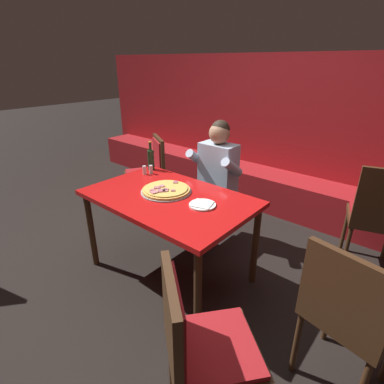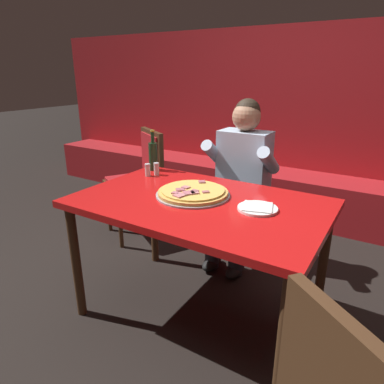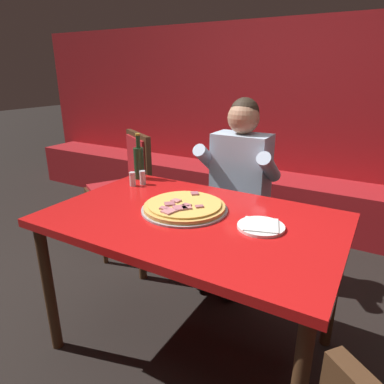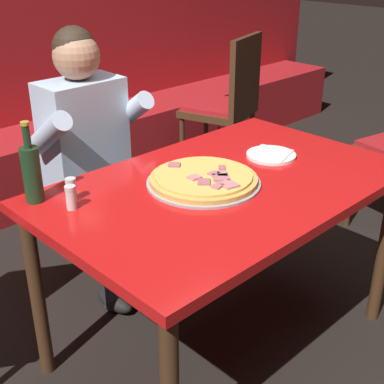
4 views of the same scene
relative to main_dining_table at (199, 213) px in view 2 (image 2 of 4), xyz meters
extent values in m
plane|color=black|center=(0.00, 0.00, -0.69)|extent=(24.00, 24.00, 0.00)
cube|color=#A3191E|center=(0.00, 2.18, 0.26)|extent=(6.80, 0.16, 1.90)
cube|color=#A3191E|center=(0.00, 1.86, -0.46)|extent=(6.46, 0.48, 0.46)
cylinder|color=#422816|center=(-0.64, -0.38, -0.33)|extent=(0.06, 0.06, 0.74)
cylinder|color=#422816|center=(0.64, -0.38, -0.33)|extent=(0.06, 0.06, 0.74)
cylinder|color=#422816|center=(-0.64, 0.38, -0.33)|extent=(0.06, 0.06, 0.74)
cylinder|color=#422816|center=(0.64, 0.38, -0.33)|extent=(0.06, 0.06, 0.74)
cube|color=red|center=(0.00, 0.00, 0.06)|extent=(1.39, 0.88, 0.04)
cylinder|color=#9E9EA3|center=(-0.07, 0.05, 0.09)|extent=(0.43, 0.43, 0.01)
cylinder|color=gold|center=(-0.07, 0.05, 0.10)|extent=(0.41, 0.41, 0.02)
cylinder|color=#E0B251|center=(-0.07, 0.05, 0.11)|extent=(0.37, 0.37, 0.01)
cube|color=#B76670|center=(-0.04, 0.02, 0.12)|extent=(0.04, 0.03, 0.01)
cube|color=#B76670|center=(-0.12, -0.07, 0.12)|extent=(0.04, 0.04, 0.01)
cube|color=#C6757A|center=(-0.12, 0.05, 0.12)|extent=(0.05, 0.04, 0.01)
cube|color=#B76670|center=(-0.05, -0.03, 0.12)|extent=(0.08, 0.08, 0.01)
cube|color=#C6757A|center=(-0.03, -0.01, 0.12)|extent=(0.06, 0.06, 0.01)
cube|color=#C6757A|center=(-0.07, -0.09, 0.12)|extent=(0.07, 0.07, 0.01)
cube|color=#A85B66|center=(0.02, 0.04, 0.12)|extent=(0.05, 0.05, 0.01)
cube|color=#A85B66|center=(-0.12, -0.01, 0.12)|extent=(0.07, 0.07, 0.01)
cube|color=#A85B66|center=(-0.09, 0.19, 0.12)|extent=(0.06, 0.06, 0.01)
cylinder|color=white|center=(0.33, 0.04, 0.09)|extent=(0.21, 0.21, 0.01)
cube|color=white|center=(0.33, 0.04, 0.10)|extent=(0.19, 0.19, 0.01)
cylinder|color=#19381E|center=(-0.60, 0.36, 0.18)|extent=(0.07, 0.07, 0.20)
cylinder|color=#19381E|center=(-0.60, 0.36, 0.32)|extent=(0.03, 0.03, 0.08)
cylinder|color=#B29933|center=(-0.60, 0.36, 0.37)|extent=(0.03, 0.03, 0.01)
cylinder|color=silver|center=(-0.54, 0.22, 0.12)|extent=(0.04, 0.04, 0.07)
cylinder|color=#B23323|center=(-0.54, 0.22, 0.10)|extent=(0.03, 0.03, 0.04)
cylinder|color=silver|center=(-0.54, 0.22, 0.16)|extent=(0.04, 0.04, 0.01)
cylinder|color=silver|center=(-0.51, 0.27, 0.12)|extent=(0.04, 0.04, 0.07)
cylinder|color=#516B33|center=(-0.51, 0.27, 0.10)|extent=(0.03, 0.03, 0.04)
cylinder|color=silver|center=(-0.51, 0.27, 0.16)|extent=(0.04, 0.04, 0.01)
ellipsoid|color=black|center=(-0.19, 0.52, -0.65)|extent=(0.11, 0.24, 0.09)
ellipsoid|color=black|center=(0.01, 0.52, -0.65)|extent=(0.11, 0.24, 0.09)
cylinder|color=#282833|center=(-0.19, 0.52, -0.46)|extent=(0.11, 0.11, 0.43)
cylinder|color=#282833|center=(0.01, 0.52, -0.46)|extent=(0.11, 0.11, 0.43)
cube|color=#282833|center=(-0.09, 0.62, -0.18)|extent=(0.34, 0.40, 0.12)
cube|color=silver|center=(-0.09, 0.82, 0.09)|extent=(0.38, 0.22, 0.52)
cylinder|color=silver|center=(-0.31, 0.74, 0.17)|extent=(0.09, 0.30, 0.25)
cylinder|color=silver|center=(0.13, 0.74, 0.17)|extent=(0.09, 0.30, 0.25)
sphere|color=tan|center=(-0.09, 0.82, 0.45)|extent=(0.21, 0.21, 0.21)
sphere|color=#2D2319|center=(-0.09, 0.84, 0.49)|extent=(0.19, 0.19, 0.19)
cylinder|color=#422816|center=(-1.35, 0.59, -0.46)|extent=(0.04, 0.04, 0.46)
cylinder|color=#422816|center=(-1.02, 0.40, -0.46)|extent=(0.04, 0.04, 0.46)
cylinder|color=#422816|center=(-1.15, 0.92, -0.46)|extent=(0.04, 0.04, 0.46)
cylinder|color=#422816|center=(-0.83, 0.73, -0.46)|extent=(0.04, 0.04, 0.46)
cube|color=#422816|center=(-1.09, 0.66, -0.21)|extent=(0.60, 0.60, 0.05)
cube|color=#A3191E|center=(-1.09, 0.66, -0.17)|extent=(0.55, 0.55, 0.03)
cube|color=#422816|center=(-0.98, 0.83, 0.04)|extent=(0.40, 0.26, 0.46)
cube|color=#A3191E|center=(-1.00, 0.81, 0.04)|extent=(0.32, 0.20, 0.38)
camera|label=1|loc=(1.62, -1.59, 1.11)|focal=28.00mm
camera|label=2|loc=(0.91, -1.55, 0.77)|focal=32.00mm
camera|label=3|loc=(0.76, -1.30, 0.74)|focal=32.00mm
camera|label=4|loc=(-1.38, -1.24, 0.92)|focal=50.00mm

